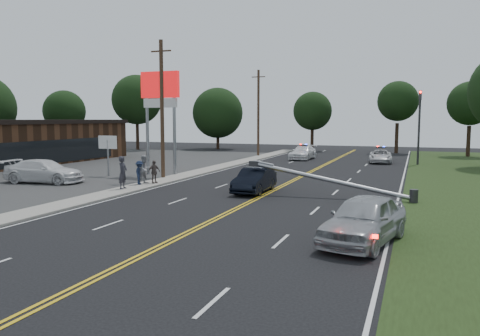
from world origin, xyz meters
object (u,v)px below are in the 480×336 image
at_px(bystander_b, 145,169).
at_px(bystander_c, 140,173).
at_px(crashed_sedan, 255,180).
at_px(bystander_a, 123,172).
at_px(traffic_signal, 419,121).
at_px(emergency_b, 303,152).
at_px(waiting_sedan, 364,219).
at_px(bystander_d, 154,172).
at_px(pylon_sign, 160,98).
at_px(parked_car, 44,171).
at_px(fallen_streetlight, 339,182).
at_px(utility_pole_mid, 162,109).
at_px(emergency_a, 381,156).
at_px(utility_pole_far, 258,113).
at_px(small_sign, 108,146).

relative_size(bystander_b, bystander_c, 1.22).
height_order(crashed_sedan, bystander_a, bystander_a).
relative_size(traffic_signal, emergency_b, 1.37).
distance_m(waiting_sedan, bystander_d, 17.77).
bearing_deg(pylon_sign, parked_car, -127.87).
bearing_deg(pylon_sign, bystander_a, -76.43).
bearing_deg(emergency_b, parked_car, -113.84).
distance_m(fallen_streetlight, bystander_a, 12.92).
height_order(utility_pole_mid, emergency_a, utility_pole_mid).
bearing_deg(utility_pole_far, emergency_a, -13.11).
distance_m(pylon_sign, small_sign, 5.45).
height_order(emergency_b, bystander_d, bystander_d).
xyz_separation_m(utility_pole_far, waiting_sedan, (15.69, -35.15, -4.23)).
xyz_separation_m(emergency_b, bystander_d, (-4.75, -23.03, 0.14)).
bearing_deg(traffic_signal, parked_car, -136.59).
distance_m(small_sign, crashed_sedan, 13.74).
xyz_separation_m(fallen_streetlight, bystander_a, (-12.78, -1.88, 0.20)).
distance_m(traffic_signal, bystander_d, 26.90).
xyz_separation_m(fallen_streetlight, waiting_sedan, (2.31, -9.15, -0.07)).
bearing_deg(emergency_b, bystander_d, -98.89).
relative_size(pylon_sign, utility_pole_mid, 0.80).
distance_m(utility_pole_mid, bystander_b, 5.32).
height_order(fallen_streetlight, parked_car, fallen_streetlight).
xyz_separation_m(traffic_signal, crashed_sedan, (-9.15, -21.65, -3.48)).
distance_m(small_sign, fallen_streetlight, 18.68).
bearing_deg(small_sign, emergency_a, 44.89).
bearing_deg(bystander_a, bystander_d, -16.12).
bearing_deg(emergency_b, fallen_streetlight, -69.74).
bearing_deg(utility_pole_far, utility_pole_mid, -90.00).
height_order(waiting_sedan, emergency_a, waiting_sedan).
relative_size(emergency_b, bystander_b, 2.72).
relative_size(utility_pole_mid, parked_car, 1.82).
xyz_separation_m(pylon_sign, fallen_streetlight, (14.69, -6.00, -5.08)).
relative_size(crashed_sedan, parked_car, 0.81).
relative_size(small_sign, bystander_d, 2.03).
xyz_separation_m(waiting_sedan, bystander_c, (-15.19, 9.26, 0.05)).
bearing_deg(crashed_sedan, bystander_c, -179.04).
height_order(crashed_sedan, parked_car, parked_car).
distance_m(pylon_sign, bystander_d, 7.57).
xyz_separation_m(utility_pole_mid, crashed_sedan, (8.35, -3.66, -4.36)).
relative_size(small_sign, fallen_streetlight, 0.33).
height_order(utility_pole_mid, bystander_c, utility_pole_mid).
bearing_deg(bystander_b, parked_car, 122.30).
height_order(traffic_signal, bystander_c, traffic_signal).
bearing_deg(utility_pole_mid, bystander_a, -84.15).
height_order(waiting_sedan, bystander_c, waiting_sedan).
xyz_separation_m(pylon_sign, bystander_a, (1.90, -7.88, -4.88)).
bearing_deg(small_sign, waiting_sedan, -32.68).
height_order(parked_car, bystander_b, bystander_b).
height_order(waiting_sedan, bystander_b, bystander_b).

